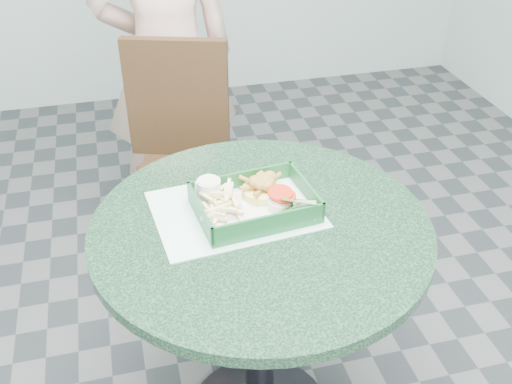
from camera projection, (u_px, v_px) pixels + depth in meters
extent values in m
cylinder|color=black|center=(260.00, 334.00, 1.68)|extent=(0.08, 0.08, 0.70)
cylinder|color=black|center=(261.00, 235.00, 1.49)|extent=(0.84, 0.84, 0.03)
cube|color=black|center=(189.00, 180.00, 2.22)|extent=(0.38, 0.38, 0.04)
cube|color=black|center=(177.00, 99.00, 2.22)|extent=(0.38, 0.04, 0.46)
cube|color=black|center=(155.00, 263.00, 2.18)|extent=(0.04, 0.04, 0.43)
cube|color=black|center=(243.00, 249.00, 2.25)|extent=(0.04, 0.04, 0.43)
cube|color=black|center=(147.00, 212.00, 2.45)|extent=(0.04, 0.04, 0.43)
cube|color=black|center=(225.00, 201.00, 2.51)|extent=(0.04, 0.04, 0.43)
imported|color=beige|center=(167.00, 57.00, 2.35)|extent=(0.59, 0.41, 1.56)
cube|color=#BDF0E2|center=(235.00, 216.00, 1.52)|extent=(0.43, 0.34, 0.00)
cube|color=#1A582A|center=(254.00, 217.00, 1.51)|extent=(0.29, 0.21, 0.01)
cube|color=white|center=(254.00, 215.00, 1.51)|extent=(0.27, 0.20, 0.00)
cube|color=#1A582A|center=(245.00, 186.00, 1.58)|extent=(0.29, 0.01, 0.05)
cube|color=#1A582A|center=(265.00, 231.00, 1.41)|extent=(0.29, 0.01, 0.05)
cube|color=#1A582A|center=(308.00, 199.00, 1.52)|extent=(0.01, 0.21, 0.05)
cube|color=#1A582A|center=(199.00, 216.00, 1.47)|extent=(0.01, 0.21, 0.05)
cylinder|color=#F5DA66|center=(265.00, 198.00, 1.55)|extent=(0.11, 0.11, 0.02)
cylinder|color=white|center=(212.00, 189.00, 1.54)|extent=(0.06, 0.06, 0.03)
cylinder|color=white|center=(211.00, 184.00, 1.53)|extent=(0.05, 0.05, 0.00)
cylinder|color=white|center=(282.00, 211.00, 1.49)|extent=(0.08, 0.08, 0.02)
torus|color=beige|center=(282.00, 206.00, 1.48)|extent=(0.07, 0.07, 0.01)
cylinder|color=red|center=(282.00, 203.00, 1.48)|extent=(0.06, 0.06, 0.01)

